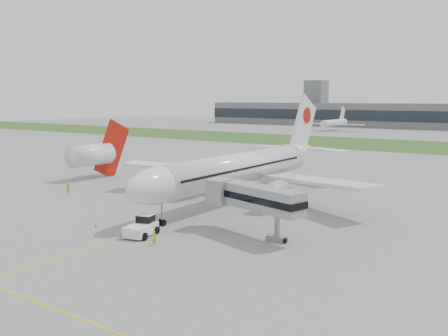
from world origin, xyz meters
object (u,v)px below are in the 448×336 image
Objects in this scene: pushback_tug at (142,227)px; jet_bridge at (253,197)px; airliner at (242,167)px; neighbor_aircraft at (94,154)px; ground_crew_near at (154,238)px.

pushback_tug is 0.36× the size of jet_bridge.
airliner is 38.21m from neighbor_aircraft.
jet_bridge is 53.98m from neighbor_aircraft.
ground_crew_near is at bearing -78.96° from airliner.
ground_crew_near is at bearing -34.19° from neighbor_aircraft.
neighbor_aircraft reaches higher than jet_bridge.
ground_crew_near is (-7.16, -10.07, -3.96)m from jet_bridge.
jet_bridge is 12.98m from ground_crew_near.
pushback_tug is at bearing -34.59° from neighbor_aircraft.
pushback_tug is at bearing -87.45° from airliner.
airliner is at bearing 77.69° from pushback_tug.
pushback_tug is 2.90× the size of ground_crew_near.
jet_bridge is at bearing -20.96° from neighbor_aircraft.
jet_bridge is 7.99× the size of ground_crew_near.
airliner reaches higher than neighbor_aircraft.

